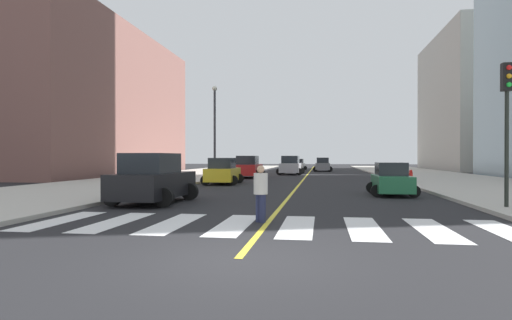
% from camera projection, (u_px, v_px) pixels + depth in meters
% --- Properties ---
extents(ground_plane, '(220.00, 220.00, 0.00)m').
position_uv_depth(ground_plane, '(238.00, 259.00, 8.15)').
color(ground_plane, black).
extents(sidewalk_kerb_east, '(10.00, 120.00, 0.15)m').
position_uv_depth(sidewalk_kerb_east, '(499.00, 188.00, 26.06)').
color(sidewalk_kerb_east, '#B2ADA3').
rests_on(sidewalk_kerb_east, ground).
extents(sidewalk_kerb_west, '(10.00, 120.00, 0.15)m').
position_uv_depth(sidewalk_kerb_west, '(121.00, 184.00, 29.77)').
color(sidewalk_kerb_west, '#B2ADA3').
rests_on(sidewalk_kerb_west, ground).
extents(crosswalk_paint, '(13.50, 4.00, 0.01)m').
position_uv_depth(crosswalk_paint, '(265.00, 225.00, 12.10)').
color(crosswalk_paint, silver).
rests_on(crosswalk_paint, ground).
extents(lane_divider_paint, '(0.16, 80.00, 0.01)m').
position_uv_depth(lane_divider_paint, '(308.00, 174.00, 47.68)').
color(lane_divider_paint, yellow).
rests_on(lane_divider_paint, ground).
extents(parking_garage_concrete, '(18.00, 24.00, 20.15)m').
position_uv_depth(parking_garage_concrete, '(499.00, 102.00, 63.60)').
color(parking_garage_concrete, '#B2ADA3').
rests_on(parking_garage_concrete, ground).
extents(low_rise_brick_west, '(16.00, 32.00, 16.10)m').
position_uv_depth(low_rise_brick_west, '(74.00, 104.00, 49.10)').
color(low_rise_brick_west, brown).
rests_on(low_rise_brick_west, ground).
extents(car_red_nearest, '(2.88, 4.59, 2.05)m').
position_uv_depth(car_red_nearest, '(248.00, 167.00, 39.99)').
color(car_red_nearest, red).
rests_on(car_red_nearest, ground).
extents(car_silver_second, '(2.97, 4.67, 2.06)m').
position_uv_depth(car_silver_second, '(291.00, 166.00, 47.20)').
color(car_silver_second, '#B7B7BC').
rests_on(car_silver_second, ground).
extents(car_black_third, '(3.03, 4.75, 2.09)m').
position_uv_depth(car_black_third, '(153.00, 180.00, 18.01)').
color(car_black_third, black).
rests_on(car_black_third, ground).
extents(car_yellow_fourth, '(2.69, 4.23, 1.87)m').
position_uv_depth(car_yellow_fourth, '(223.00, 172.00, 30.58)').
color(car_yellow_fourth, gold).
rests_on(car_yellow_fourth, ground).
extents(car_gray_fifth, '(2.60, 4.16, 1.85)m').
position_uv_depth(car_gray_fifth, '(323.00, 165.00, 57.80)').
color(car_gray_fifth, slate).
rests_on(car_gray_fifth, ground).
extents(car_white_sixth, '(2.41, 3.78, 1.66)m').
position_uv_depth(car_white_sixth, '(299.00, 165.00, 62.66)').
color(car_white_sixth, silver).
rests_on(car_white_sixth, ground).
extents(car_green_seventh, '(2.33, 3.72, 1.66)m').
position_uv_depth(car_green_seventh, '(391.00, 180.00, 21.74)').
color(car_green_seventh, '#236B42').
rests_on(car_green_seventh, ground).
extents(traffic_light_near_corner, '(0.36, 0.41, 5.15)m').
position_uv_depth(traffic_light_near_corner, '(507.00, 106.00, 15.33)').
color(traffic_light_near_corner, black).
rests_on(traffic_light_near_corner, sidewalk_kerb_east).
extents(pedestrian_crossing, '(0.42, 0.42, 1.69)m').
position_uv_depth(pedestrian_crossing, '(261.00, 191.00, 12.72)').
color(pedestrian_crossing, '#232847').
rests_on(pedestrian_crossing, ground).
extents(fire_hydrant, '(0.26, 0.26, 0.89)m').
position_uv_depth(fire_hydrant, '(411.00, 176.00, 30.16)').
color(fire_hydrant, red).
rests_on(fire_hydrant, sidewalk_kerb_east).
extents(street_lamp, '(0.44, 0.44, 8.05)m').
position_uv_depth(street_lamp, '(215.00, 124.00, 37.89)').
color(street_lamp, '#38383D').
rests_on(street_lamp, sidewalk_kerb_west).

